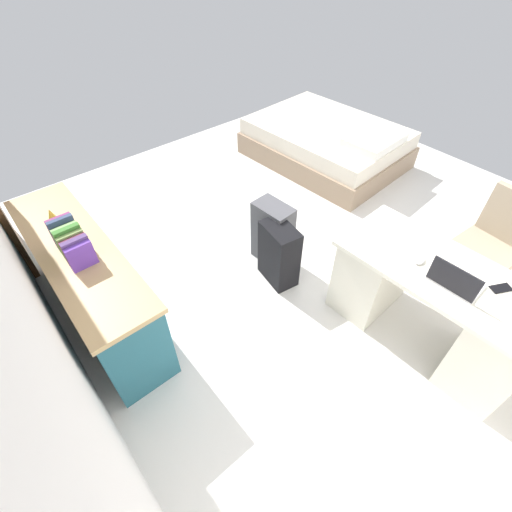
% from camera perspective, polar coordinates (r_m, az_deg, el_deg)
% --- Properties ---
extents(ground_plane, '(5.67, 5.67, 0.00)m').
position_cam_1_polar(ground_plane, '(3.77, 7.93, 1.19)').
color(ground_plane, silver).
extents(desk, '(1.47, 0.72, 0.74)m').
position_cam_1_polar(desk, '(3.05, 25.25, -6.72)').
color(desk, silver).
rests_on(desk, ground_plane).
extents(office_chair, '(0.52, 0.52, 0.94)m').
position_cam_1_polar(office_chair, '(3.65, 32.10, 0.59)').
color(office_chair, black).
rests_on(office_chair, ground_plane).
extents(credenza, '(1.80, 0.48, 0.77)m').
position_cam_1_polar(credenza, '(3.17, -24.21, -3.90)').
color(credenza, '#235B6B').
rests_on(credenza, ground_plane).
extents(bed, '(1.99, 1.52, 0.58)m').
position_cam_1_polar(bed, '(5.11, 10.84, 16.76)').
color(bed, gray).
rests_on(bed, ground_plane).
extents(suitcase_black, '(0.39, 0.27, 0.59)m').
position_cam_1_polar(suitcase_black, '(3.25, 3.56, 0.29)').
color(suitcase_black, black).
rests_on(suitcase_black, ground_plane).
extents(suitcase_spare_grey, '(0.38, 0.25, 0.63)m').
position_cam_1_polar(suitcase_spare_grey, '(3.43, 2.56, 3.47)').
color(suitcase_spare_grey, '#4C4C51').
rests_on(suitcase_spare_grey, ground_plane).
extents(laptop, '(0.32, 0.23, 0.21)m').
position_cam_1_polar(laptop, '(2.70, 28.39, -3.38)').
color(laptop, '#B7B7BC').
rests_on(laptop, desk).
extents(computer_mouse, '(0.06, 0.10, 0.03)m').
position_cam_1_polar(computer_mouse, '(2.79, 24.00, -0.61)').
color(computer_mouse, white).
rests_on(computer_mouse, desk).
extents(cell_phone_near_laptop, '(0.12, 0.15, 0.01)m').
position_cam_1_polar(cell_phone_near_laptop, '(2.87, 33.65, -4.17)').
color(cell_phone_near_laptop, black).
rests_on(cell_phone_near_laptop, desk).
extents(book_row, '(0.36, 0.17, 0.24)m').
position_cam_1_polar(book_row, '(2.79, -26.59, 1.94)').
color(book_row, '#6339AE').
rests_on(book_row, credenza).
extents(figurine_small, '(0.08, 0.08, 0.11)m').
position_cam_1_polar(figurine_small, '(3.20, -29.05, 5.51)').
color(figurine_small, gold).
rests_on(figurine_small, credenza).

